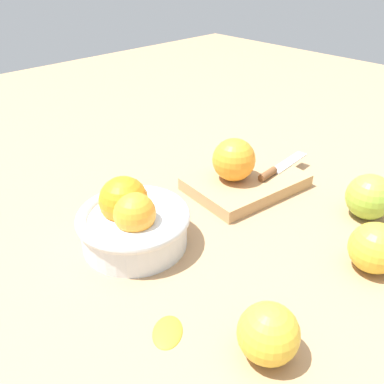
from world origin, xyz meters
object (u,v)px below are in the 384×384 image
object	(u,v)px
bowl	(132,221)
apple_front_right	(375,248)
orange_on_board	(234,160)
knife	(277,169)
cutting_board	(246,182)
apple_front_left	(268,333)
apple_front_right_2	(369,197)

from	to	relation	value
bowl	apple_front_right	bearing A→B (deg)	-53.43
bowl	apple_front_right	world-z (taller)	bowl
orange_on_board	knife	world-z (taller)	orange_on_board
orange_on_board	bowl	bearing A→B (deg)	-179.41
bowl	apple_front_right	size ratio (longest dim) A/B	2.35
apple_front_right	cutting_board	bearing A→B (deg)	80.13
apple_front_left	apple_front_right_2	world-z (taller)	apple_front_right_2
cutting_board	apple_front_right	world-z (taller)	apple_front_right
bowl	knife	xyz separation A→B (m)	(0.31, -0.04, -0.01)
apple_front_right_2	bowl	bearing A→B (deg)	147.18
apple_front_left	cutting_board	bearing A→B (deg)	43.44
orange_on_board	apple_front_right	distance (m)	0.28
cutting_board	apple_front_right	bearing A→B (deg)	-99.87
cutting_board	knife	xyz separation A→B (m)	(0.06, -0.03, 0.02)
cutting_board	apple_front_right_2	bearing A→B (deg)	-69.96
bowl	apple_front_right_2	size ratio (longest dim) A/B	2.22
apple_front_right_2	knife	bearing A→B (deg)	94.42
orange_on_board	apple_front_right_2	distance (m)	0.23
cutting_board	apple_front_left	size ratio (longest dim) A/B	3.01
cutting_board	apple_front_right	distance (m)	0.27
cutting_board	apple_front_right_2	world-z (taller)	apple_front_right_2
apple_front_left	apple_front_right_2	xyz separation A→B (m)	(0.34, 0.06, 0.00)
knife	apple_front_right	world-z (taller)	apple_front_right
knife	cutting_board	bearing A→B (deg)	156.63
cutting_board	orange_on_board	distance (m)	0.06
cutting_board	apple_front_left	xyz separation A→B (m)	(-0.27, -0.26, 0.02)
orange_on_board	apple_front_right_2	world-z (taller)	orange_on_board
cutting_board	orange_on_board	bearing A→B (deg)	152.16
bowl	orange_on_board	distance (m)	0.23
bowl	apple_front_right_2	bearing A→B (deg)	-32.82
cutting_board	bowl	bearing A→B (deg)	177.74
bowl	cutting_board	distance (m)	0.25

